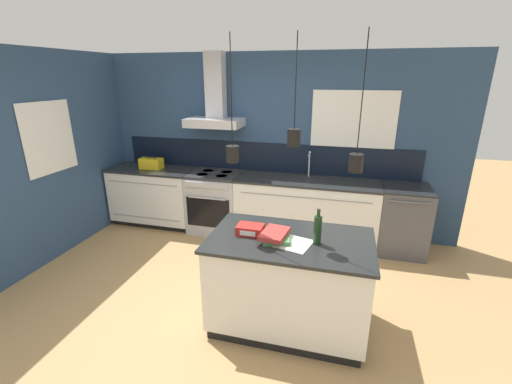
{
  "coord_description": "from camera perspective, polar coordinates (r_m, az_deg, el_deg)",
  "views": [
    {
      "loc": [
        1.17,
        -2.87,
        2.29
      ],
      "look_at": [
        0.25,
        0.62,
        1.05
      ],
      "focal_mm": 24.0,
      "sensor_mm": 36.0,
      "label": 1
    }
  ],
  "objects": [
    {
      "name": "wall_left",
      "position": [
        5.16,
        -29.96,
        5.43
      ],
      "size": [
        0.08,
        3.8,
        2.6
      ],
      "color": "navy",
      "rests_on": "ground_plane"
    },
    {
      "name": "counter_run_sink",
      "position": [
        4.94,
        8.25,
        -2.97
      ],
      "size": [
        1.99,
        0.64,
        1.28
      ],
      "color": "black",
      "rests_on": "ground_plane"
    },
    {
      "name": "wall_back",
      "position": [
        5.1,
        0.95,
        8.4
      ],
      "size": [
        5.6,
        2.32,
        2.6
      ],
      "color": "navy",
      "rests_on": "ground_plane"
    },
    {
      "name": "ground_plane",
      "position": [
        3.86,
        -6.21,
        -17.61
      ],
      "size": [
        16.0,
        16.0,
        0.0
      ],
      "primitive_type": "plane",
      "color": "tan",
      "rests_on": "ground"
    },
    {
      "name": "red_supply_box",
      "position": [
        3.14,
        -0.98,
        -6.29
      ],
      "size": [
        0.24,
        0.17,
        0.09
      ],
      "color": "red",
      "rests_on": "kitchen_island"
    },
    {
      "name": "book_stack",
      "position": [
        3.03,
        3.28,
        -7.3
      ],
      "size": [
        0.28,
        0.32,
        0.08
      ],
      "color": "#4C7F4C",
      "rests_on": "kitchen_island"
    },
    {
      "name": "kitchen_island",
      "position": [
        3.31,
        5.5,
        -14.72
      ],
      "size": [
        1.46,
        0.87,
        0.91
      ],
      "color": "black",
      "rests_on": "ground_plane"
    },
    {
      "name": "counter_run_left",
      "position": [
        5.7,
        -16.47,
        -0.57
      ],
      "size": [
        1.33,
        0.64,
        0.91
      ],
      "color": "black",
      "rests_on": "ground_plane"
    },
    {
      "name": "paper_pile",
      "position": [
        3.0,
        5.85,
        -8.43
      ],
      "size": [
        0.39,
        0.36,
        0.01
      ],
      "color": "silver",
      "rests_on": "kitchen_island"
    },
    {
      "name": "oven_range",
      "position": [
        5.25,
        -6.74,
        -1.64
      ],
      "size": [
        0.76,
        0.66,
        0.91
      ],
      "color": "#B5B5BA",
      "rests_on": "ground_plane"
    },
    {
      "name": "bottle_on_island",
      "position": [
        2.97,
        10.23,
        -6.16
      ],
      "size": [
        0.07,
        0.07,
        0.32
      ],
      "color": "#193319",
      "rests_on": "kitchen_island"
    },
    {
      "name": "dishwasher",
      "position": [
        4.99,
        23.23,
        -4.27
      ],
      "size": [
        0.62,
        0.65,
        0.91
      ],
      "color": "#4C4C51",
      "rests_on": "ground_plane"
    },
    {
      "name": "yellow_toolbox",
      "position": [
        5.55,
        -17.05,
        4.59
      ],
      "size": [
        0.34,
        0.18,
        0.19
      ],
      "color": "gold",
      "rests_on": "counter_run_left"
    }
  ]
}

